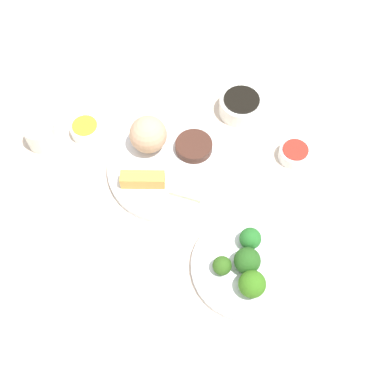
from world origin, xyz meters
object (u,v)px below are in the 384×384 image
(sauce_ramekin_hot_mustard, at_px, (85,130))
(teacup, at_px, (41,135))
(sauce_ramekin_sweet_and_sour, at_px, (294,154))
(main_plate, at_px, (169,168))
(soy_sauce_bowl, at_px, (241,106))
(broccoli_plate, at_px, (246,267))

(sauce_ramekin_hot_mustard, bearing_deg, teacup, -38.66)
(sauce_ramekin_sweet_and_sour, bearing_deg, sauce_ramekin_hot_mustard, -60.96)
(sauce_ramekin_sweet_and_sour, distance_m, teacup, 0.56)
(main_plate, distance_m, soy_sauce_bowl, 0.23)
(broccoli_plate, height_order, sauce_ramekin_sweet_and_sour, sauce_ramekin_sweet_and_sour)
(soy_sauce_bowl, relative_size, sauce_ramekin_sweet_and_sour, 1.48)
(main_plate, height_order, sauce_ramekin_sweet_and_sour, sauce_ramekin_sweet_and_sour)
(broccoli_plate, height_order, soy_sauce_bowl, soy_sauce_bowl)
(main_plate, relative_size, sauce_ramekin_hot_mustard, 3.92)
(main_plate, xyz_separation_m, soy_sauce_bowl, (-0.23, 0.03, 0.01))
(teacup, bearing_deg, sauce_ramekin_sweet_and_sour, 122.75)
(soy_sauce_bowl, distance_m, teacup, 0.45)
(main_plate, relative_size, broccoli_plate, 1.24)
(main_plate, bearing_deg, sauce_ramekin_hot_mustard, -79.90)
(sauce_ramekin_sweet_and_sour, xyz_separation_m, teacup, (0.30, -0.47, 0.01))
(main_plate, xyz_separation_m, broccoli_plate, (0.09, 0.26, -0.00))
(main_plate, xyz_separation_m, teacup, (0.11, -0.27, 0.02))
(main_plate, height_order, soy_sauce_bowl, soy_sauce_bowl)
(main_plate, xyz_separation_m, sauce_ramekin_hot_mustard, (0.04, -0.21, 0.01))
(broccoli_plate, distance_m, sauce_ramekin_sweet_and_sour, 0.28)
(teacup, bearing_deg, broccoli_plate, 92.54)
(broccoli_plate, bearing_deg, main_plate, -108.88)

